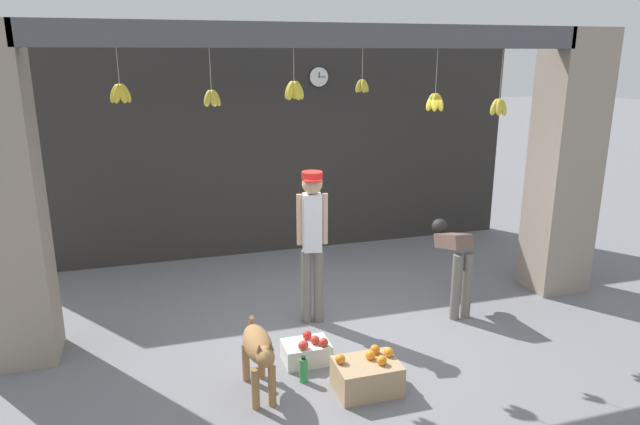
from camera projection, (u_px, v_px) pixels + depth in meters
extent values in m
plane|color=slate|center=(331.00, 328.00, 6.39)|extent=(60.00, 60.00, 0.00)
cube|color=#2D2B28|center=(274.00, 146.00, 8.54)|extent=(7.63, 0.12, 3.27)
cube|color=gray|center=(1.00, 202.00, 5.35)|extent=(0.70, 0.60, 3.27)
cube|color=gray|center=(565.00, 165.00, 7.12)|extent=(0.70, 0.60, 3.27)
cube|color=#4C4C51|center=(328.00, 36.00, 5.66)|extent=(5.73, 0.24, 0.24)
cylinder|color=#B2AD99|center=(118.00, 66.00, 5.18)|extent=(0.01, 0.01, 0.32)
ellipsoid|color=yellow|center=(126.00, 93.00, 5.26)|extent=(0.13, 0.07, 0.19)
ellipsoid|color=yellow|center=(123.00, 93.00, 5.30)|extent=(0.10, 0.12, 0.20)
ellipsoid|color=yellow|center=(118.00, 93.00, 5.28)|extent=(0.10, 0.12, 0.20)
ellipsoid|color=yellow|center=(115.00, 93.00, 5.24)|extent=(0.13, 0.07, 0.19)
ellipsoid|color=yellow|center=(117.00, 94.00, 5.21)|extent=(0.10, 0.12, 0.20)
ellipsoid|color=yellow|center=(123.00, 94.00, 5.22)|extent=(0.10, 0.12, 0.20)
cylinder|color=#B2AD99|center=(210.00, 69.00, 5.44)|extent=(0.01, 0.01, 0.39)
ellipsoid|color=gold|center=(216.00, 98.00, 5.53)|extent=(0.12, 0.06, 0.18)
ellipsoid|color=gold|center=(213.00, 98.00, 5.56)|extent=(0.08, 0.11, 0.18)
ellipsoid|color=gold|center=(208.00, 98.00, 5.53)|extent=(0.11, 0.10, 0.19)
ellipsoid|color=gold|center=(208.00, 98.00, 5.48)|extent=(0.11, 0.10, 0.19)
ellipsoid|color=gold|center=(214.00, 98.00, 5.48)|extent=(0.08, 0.11, 0.18)
cylinder|color=#B2AD99|center=(294.00, 65.00, 5.62)|extent=(0.01, 0.01, 0.32)
ellipsoid|color=yellow|center=(299.00, 90.00, 5.70)|extent=(0.14, 0.07, 0.21)
ellipsoid|color=yellow|center=(294.00, 90.00, 5.74)|extent=(0.10, 0.13, 0.21)
ellipsoid|color=yellow|center=(289.00, 90.00, 5.70)|extent=(0.13, 0.11, 0.22)
ellipsoid|color=yellow|center=(291.00, 91.00, 5.65)|extent=(0.13, 0.11, 0.22)
ellipsoid|color=yellow|center=(297.00, 91.00, 5.65)|extent=(0.10, 0.13, 0.21)
cylinder|color=#B2AD99|center=(362.00, 64.00, 5.85)|extent=(0.01, 0.01, 0.31)
ellipsoid|color=gold|center=(365.00, 86.00, 5.92)|extent=(0.10, 0.05, 0.15)
ellipsoid|color=gold|center=(361.00, 86.00, 5.95)|extent=(0.05, 0.10, 0.15)
ellipsoid|color=gold|center=(359.00, 86.00, 5.90)|extent=(0.10, 0.05, 0.15)
ellipsoid|color=gold|center=(363.00, 86.00, 5.88)|extent=(0.05, 0.10, 0.15)
cylinder|color=#B2AD99|center=(437.00, 71.00, 6.04)|extent=(0.01, 0.01, 0.46)
ellipsoid|color=yellow|center=(439.00, 102.00, 6.15)|extent=(0.14, 0.07, 0.21)
ellipsoid|color=yellow|center=(435.00, 102.00, 6.18)|extent=(0.11, 0.13, 0.22)
ellipsoid|color=yellow|center=(431.00, 102.00, 6.17)|extent=(0.11, 0.13, 0.22)
ellipsoid|color=yellow|center=(431.00, 102.00, 6.12)|extent=(0.14, 0.07, 0.21)
ellipsoid|color=yellow|center=(435.00, 102.00, 6.08)|extent=(0.11, 0.13, 0.22)
ellipsoid|color=yellow|center=(439.00, 102.00, 6.10)|extent=(0.11, 0.13, 0.22)
cylinder|color=#B2AD99|center=(501.00, 74.00, 6.28)|extent=(0.01, 0.01, 0.54)
ellipsoid|color=gold|center=(503.00, 107.00, 6.39)|extent=(0.13, 0.07, 0.21)
ellipsoid|color=gold|center=(498.00, 106.00, 6.42)|extent=(0.11, 0.13, 0.21)
ellipsoid|color=gold|center=(494.00, 107.00, 6.41)|extent=(0.11, 0.13, 0.21)
ellipsoid|color=gold|center=(495.00, 107.00, 6.36)|extent=(0.13, 0.07, 0.21)
ellipsoid|color=gold|center=(499.00, 107.00, 6.32)|extent=(0.11, 0.13, 0.21)
ellipsoid|color=gold|center=(503.00, 107.00, 6.34)|extent=(0.11, 0.13, 0.21)
ellipsoid|color=#9E7042|center=(258.00, 344.00, 5.06)|extent=(0.25, 0.61, 0.24)
cylinder|color=#9E7042|center=(272.00, 386.00, 4.95)|extent=(0.07, 0.07, 0.38)
cylinder|color=#9E7042|center=(255.00, 389.00, 4.91)|extent=(0.07, 0.07, 0.38)
cylinder|color=#9E7042|center=(261.00, 360.00, 5.38)|extent=(0.07, 0.07, 0.38)
cylinder|color=#9E7042|center=(246.00, 362.00, 5.33)|extent=(0.07, 0.07, 0.38)
ellipsoid|color=#9E7042|center=(265.00, 357.00, 4.74)|extent=(0.16, 0.23, 0.17)
cone|color=brown|center=(271.00, 346.00, 4.73)|extent=(0.05, 0.05, 0.07)
cone|color=brown|center=(259.00, 348.00, 4.70)|extent=(0.05, 0.05, 0.07)
cylinder|color=#9E7042|center=(250.00, 325.00, 5.36)|extent=(0.05, 0.19, 0.25)
cylinder|color=#6B665B|center=(319.00, 286.00, 6.46)|extent=(0.11, 0.11, 0.86)
cylinder|color=#6B665B|center=(306.00, 287.00, 6.44)|extent=(0.11, 0.11, 0.86)
cube|color=silver|center=(312.00, 223.00, 6.24)|extent=(0.23, 0.20, 0.65)
cylinder|color=tan|center=(325.00, 219.00, 6.25)|extent=(0.06, 0.06, 0.57)
cylinder|color=tan|center=(300.00, 220.00, 6.22)|extent=(0.06, 0.06, 0.57)
sphere|color=tan|center=(312.00, 184.00, 6.13)|extent=(0.22, 0.22, 0.22)
cylinder|color=red|center=(312.00, 175.00, 6.10)|extent=(0.23, 0.23, 0.08)
cube|color=red|center=(313.00, 181.00, 6.00)|extent=(0.21, 0.15, 0.01)
cylinder|color=#6B665B|center=(456.00, 287.00, 6.53)|extent=(0.11, 0.11, 0.78)
cylinder|color=#6B665B|center=(467.00, 286.00, 6.56)|extent=(0.11, 0.11, 0.78)
cube|color=brown|center=(453.00, 241.00, 6.67)|extent=(0.24, 0.59, 0.31)
sphere|color=black|center=(440.00, 226.00, 6.99)|extent=(0.19, 0.19, 0.19)
cube|color=tan|center=(367.00, 376.00, 5.18)|extent=(0.58, 0.43, 0.28)
sphere|color=orange|center=(389.00, 352.00, 5.25)|extent=(0.09, 0.09, 0.09)
sphere|color=orange|center=(382.00, 360.00, 5.10)|extent=(0.09, 0.09, 0.09)
sphere|color=orange|center=(375.00, 349.00, 5.29)|extent=(0.09, 0.09, 0.09)
sphere|color=orange|center=(370.00, 355.00, 5.19)|extent=(0.09, 0.09, 0.09)
sphere|color=orange|center=(340.00, 359.00, 5.12)|extent=(0.09, 0.09, 0.09)
cube|color=silver|center=(306.00, 352.00, 5.68)|extent=(0.46, 0.34, 0.20)
sphere|color=red|center=(304.00, 345.00, 5.54)|extent=(0.09, 0.09, 0.09)
sphere|color=red|center=(303.00, 346.00, 5.53)|extent=(0.09, 0.09, 0.09)
sphere|color=red|center=(324.00, 342.00, 5.59)|extent=(0.09, 0.09, 0.09)
sphere|color=red|center=(307.00, 335.00, 5.73)|extent=(0.09, 0.09, 0.09)
sphere|color=red|center=(315.00, 340.00, 5.64)|extent=(0.09, 0.09, 0.09)
cylinder|color=#38934C|center=(304.00, 370.00, 5.33)|extent=(0.08, 0.08, 0.23)
cylinder|color=black|center=(303.00, 358.00, 5.29)|extent=(0.04, 0.04, 0.03)
cylinder|color=black|center=(319.00, 77.00, 8.39)|extent=(0.29, 0.01, 0.29)
cylinder|color=white|center=(319.00, 77.00, 8.38)|extent=(0.28, 0.02, 0.28)
cube|color=black|center=(319.00, 75.00, 8.36)|extent=(0.01, 0.01, 0.08)
cube|color=black|center=(322.00, 77.00, 8.38)|extent=(0.11, 0.01, 0.01)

